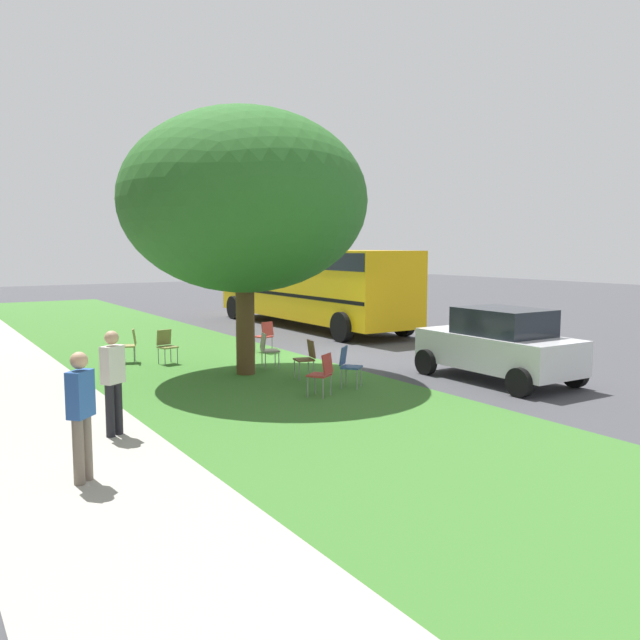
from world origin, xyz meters
name	(u,v)px	position (x,y,z in m)	size (l,w,h in m)	color
ground	(322,358)	(0.00, 0.00, 0.00)	(80.00, 80.00, 0.00)	#424247
grass_verge	(212,369)	(0.00, 3.20, 0.00)	(48.00, 6.00, 0.01)	#3D752D
sidewalk_strip	(18,389)	(0.00, 7.60, 0.00)	(48.00, 2.80, 0.01)	#ADA89E
street_tree	(244,201)	(-0.99, 2.76, 4.04)	(5.72, 5.72, 6.16)	brown
chair_0	(265,334)	(1.67, 0.86, 0.52)	(0.50, 0.50, 0.88)	#B7332D
chair_1	(322,371)	(-4.00, 2.52, 0.52)	(0.58, 0.57, 0.88)	#B7332D
chair_2	(307,356)	(-2.23, 1.81, 0.52)	(0.49, 0.50, 0.88)	brown
chair_3	(267,348)	(-0.63, 1.99, 0.52)	(0.50, 0.51, 0.88)	#ADA393
chair_4	(348,363)	(-3.52, 1.56, 0.52)	(0.59, 0.59, 0.88)	#335184
chair_5	(166,344)	(1.34, 3.89, 0.52)	(0.49, 0.48, 0.88)	olive
chair_6	(130,343)	(2.01, 4.62, 0.52)	(0.53, 0.54, 0.88)	olive
parked_car	(499,344)	(-4.77, -1.66, 0.84)	(3.70, 1.92, 1.65)	silver
school_bus	(310,280)	(6.17, -3.39, 1.76)	(10.40, 2.80, 2.88)	yellow
pedestrian_0	(113,379)	(-4.54, 6.80, 0.93)	(0.36, 0.41, 1.69)	black
pedestrian_1	(81,411)	(-6.45, 7.71, 0.93)	(0.39, 0.40, 1.69)	#726659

